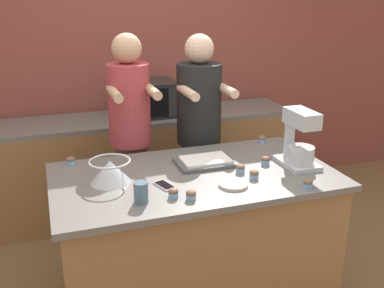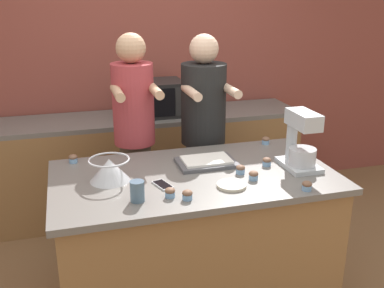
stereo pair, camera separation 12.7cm
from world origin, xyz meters
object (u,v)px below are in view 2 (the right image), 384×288
at_px(microwave_oven, 158,98).
at_px(cupcake_8, 307,186).
at_px(baking_tray, 206,162).
at_px(cupcake_3, 267,162).
at_px(drinking_glass, 137,191).
at_px(stand_mixer, 301,143).
at_px(small_plate, 232,185).
at_px(cupcake_2, 170,192).
at_px(cupcake_4, 240,169).
at_px(mixing_bowl, 109,169).
at_px(cupcake_0, 73,159).
at_px(cupcake_5, 187,195).
at_px(person_right, 203,140).
at_px(cupcake_7, 266,140).
at_px(cell_phone, 163,185).
at_px(person_left, 135,143).
at_px(cupcake_1, 292,145).
at_px(cupcake_6, 253,175).

distance_m(microwave_oven, cupcake_8, 1.92).
relative_size(baking_tray, cupcake_3, 6.65).
bearing_deg(drinking_glass, stand_mixer, 10.36).
bearing_deg(microwave_oven, small_plate, -87.36).
relative_size(cupcake_2, cupcake_3, 1.00).
bearing_deg(cupcake_4, mixing_bowl, 171.88).
relative_size(stand_mixer, drinking_glass, 3.22).
bearing_deg(cupcake_0, cupcake_2, -54.10).
relative_size(baking_tray, drinking_glass, 3.29).
bearing_deg(cupcake_5, cupcake_2, 146.88).
relative_size(person_right, cupcake_7, 30.04).
bearing_deg(person_right, cell_phone, -121.68).
height_order(person_right, mixing_bowl, person_right).
xyz_separation_m(person_left, person_right, (0.54, 0.00, -0.03)).
bearing_deg(cell_phone, baking_tray, 35.76).
xyz_separation_m(cupcake_2, cupcake_5, (0.08, -0.05, 0.00)).
relative_size(stand_mixer, baking_tray, 0.98).
xyz_separation_m(mixing_bowl, cupcake_1, (1.32, 0.21, -0.05)).
relative_size(cupcake_0, cupcake_8, 1.00).
bearing_deg(cupcake_6, cupcake_1, 41.97).
xyz_separation_m(cupcake_6, cupcake_8, (0.23, -0.22, 0.00)).
distance_m(drinking_glass, cupcake_4, 0.71).
bearing_deg(cupcake_7, cupcake_4, -129.39).
relative_size(cupcake_1, cupcake_4, 1.00).
relative_size(cupcake_2, cupcake_8, 1.00).
relative_size(drinking_glass, cupcake_8, 2.02).
height_order(mixing_bowl, baking_tray, mixing_bowl).
bearing_deg(cupcake_7, cell_phone, -149.80).
xyz_separation_m(baking_tray, cupcake_5, (-0.26, -0.47, 0.01)).
bearing_deg(person_right, small_plate, -97.39).
bearing_deg(stand_mixer, drinking_glass, -169.64).
relative_size(person_right, small_plate, 9.97).
relative_size(drinking_glass, cupcake_2, 2.02).
bearing_deg(small_plate, cupcake_5, -162.37).
distance_m(person_left, cupcake_4, 0.94).
height_order(cell_phone, cupcake_6, cupcake_6).
relative_size(cell_phone, cupcake_8, 2.77).
bearing_deg(cupcake_5, cupcake_3, 28.10).
height_order(person_left, cupcake_5, person_left).
xyz_separation_m(person_right, cupcake_1, (0.52, -0.45, 0.06)).
bearing_deg(cupcake_4, cupcake_3, 19.07).
bearing_deg(cupcake_1, cupcake_8, -110.96).
distance_m(microwave_oven, cupcake_4, 1.54).
bearing_deg(microwave_oven, cupcake_7, -60.71).
distance_m(cupcake_2, cupcake_5, 0.10).
relative_size(cupcake_4, cupcake_6, 1.00).
distance_m(cupcake_1, cupcake_8, 0.71).
bearing_deg(drinking_glass, cupcake_8, -7.78).
distance_m(person_right, cupcake_0, 1.04).
bearing_deg(cupcake_4, baking_tray, 127.19).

